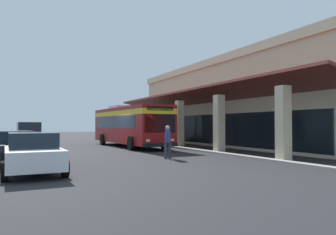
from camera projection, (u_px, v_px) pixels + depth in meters
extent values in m
plane|color=#262628|center=(219.00, 146.00, 26.88)|extent=(120.00, 120.00, 0.00)
cube|color=#9E998E|center=(174.00, 147.00, 24.77)|extent=(31.96, 0.50, 0.12)
cube|color=#C6B793|center=(269.00, 108.00, 29.07)|extent=(26.63, 12.54, 6.61)
cube|color=beige|center=(269.00, 68.00, 29.15)|extent=(26.93, 12.84, 0.60)
cube|color=#C6B793|center=(133.00, 124.00, 34.61)|extent=(0.55, 0.55, 3.63)
cube|color=#C6B793|center=(153.00, 124.00, 29.82)|extent=(0.55, 0.55, 3.63)
cube|color=#C6B793|center=(179.00, 124.00, 25.03)|extent=(0.55, 0.55, 3.63)
cube|color=#C6B793|center=(219.00, 124.00, 20.24)|extent=(0.55, 0.55, 3.63)
cube|color=#C6B793|center=(283.00, 124.00, 15.44)|extent=(0.55, 0.55, 3.63)
cube|color=#5B1E19|center=(194.00, 97.00, 25.66)|extent=(26.63, 3.16, 0.82)
cube|color=#19232D|center=(211.00, 129.00, 26.31)|extent=(22.37, 0.08, 2.40)
cube|color=maroon|center=(129.00, 125.00, 25.84)|extent=(11.09, 2.98, 2.75)
cube|color=yellow|center=(130.00, 114.00, 25.86)|extent=(11.11, 3.00, 0.36)
cube|color=#19232D|center=(128.00, 122.00, 26.11)|extent=(9.33, 2.94, 0.90)
cube|color=#19232D|center=(160.00, 123.00, 21.02)|extent=(0.15, 2.24, 1.20)
cube|color=black|center=(160.00, 109.00, 21.03)|extent=(0.14, 1.94, 0.28)
cube|color=black|center=(161.00, 145.00, 20.87)|extent=(0.30, 2.45, 0.24)
cube|color=silver|center=(172.00, 140.00, 21.37)|extent=(0.07, 0.24, 0.16)
cube|color=silver|center=(148.00, 141.00, 20.53)|extent=(0.07, 0.24, 0.16)
cube|color=silver|center=(123.00, 107.00, 27.20)|extent=(2.47, 1.88, 0.24)
cylinder|color=black|center=(164.00, 142.00, 23.21)|extent=(1.00, 0.30, 1.00)
cylinder|color=black|center=(131.00, 143.00, 22.01)|extent=(1.00, 0.30, 1.00)
cylinder|color=black|center=(130.00, 139.00, 29.13)|extent=(1.00, 0.30, 1.00)
cylinder|color=black|center=(103.00, 139.00, 27.93)|extent=(1.00, 0.30, 1.00)
cube|color=#232328|center=(13.00, 150.00, 14.87)|extent=(4.55, 2.21, 0.66)
cube|color=#19232D|center=(13.00, 137.00, 15.06)|extent=(2.60, 1.81, 0.54)
cylinder|color=black|center=(39.00, 158.00, 14.06)|extent=(0.64, 0.22, 0.64)
cylinder|color=black|center=(29.00, 153.00, 16.61)|extent=(0.64, 0.22, 0.64)
cube|color=maroon|center=(28.00, 137.00, 26.93)|extent=(4.85, 2.09, 0.84)
cube|color=#19232D|center=(28.00, 127.00, 27.04)|extent=(3.31, 1.81, 0.80)
cylinder|color=black|center=(43.00, 142.00, 25.93)|extent=(0.76, 0.26, 0.76)
cylinder|color=black|center=(16.00, 142.00, 25.03)|extent=(0.76, 0.26, 0.76)
cylinder|color=black|center=(39.00, 140.00, 28.82)|extent=(0.76, 0.26, 0.76)
cylinder|color=black|center=(15.00, 141.00, 27.92)|extent=(0.76, 0.26, 0.76)
cube|color=silver|center=(32.00, 157.00, 11.68)|extent=(4.43, 1.88, 0.66)
cube|color=#19232D|center=(32.00, 140.00, 11.87)|extent=(2.49, 1.63, 0.54)
cylinder|color=black|center=(65.00, 168.00, 10.75)|extent=(0.64, 0.22, 0.64)
cylinder|color=black|center=(5.00, 171.00, 9.93)|extent=(0.64, 0.22, 0.64)
cylinder|color=black|center=(53.00, 159.00, 13.41)|extent=(0.64, 0.22, 0.64)
cylinder|color=black|center=(5.00, 161.00, 12.60)|extent=(0.64, 0.22, 0.64)
cylinder|color=#38383D|center=(170.00, 150.00, 16.78)|extent=(0.16, 0.16, 0.85)
cylinder|color=#38383D|center=(166.00, 151.00, 16.63)|extent=(0.16, 0.16, 0.85)
cube|color=#334C8C|center=(168.00, 136.00, 16.72)|extent=(0.53, 0.46, 0.64)
sphere|color=tan|center=(168.00, 128.00, 16.73)|extent=(0.23, 0.23, 0.23)
cylinder|color=#334C8C|center=(169.00, 135.00, 17.01)|extent=(0.09, 0.09, 0.57)
cylinder|color=#334C8C|center=(166.00, 136.00, 16.43)|extent=(0.09, 0.09, 0.57)
cube|color=brown|center=(162.00, 141.00, 30.45)|extent=(0.89, 0.89, 0.53)
cylinder|color=#332319|center=(162.00, 138.00, 30.45)|extent=(0.75, 0.75, 0.02)
cylinder|color=brown|center=(162.00, 126.00, 30.48)|extent=(0.16, 0.16, 2.26)
ellipsoid|color=#286B33|center=(164.00, 112.00, 30.05)|extent=(1.00, 0.29, 0.19)
ellipsoid|color=#286B33|center=(165.00, 113.00, 30.74)|extent=(0.35, 0.81, 0.15)
ellipsoid|color=#286B33|center=(161.00, 113.00, 30.90)|extent=(0.83, 0.35, 0.16)
ellipsoid|color=#286B33|center=(158.00, 112.00, 30.22)|extent=(0.36, 1.04, 0.16)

